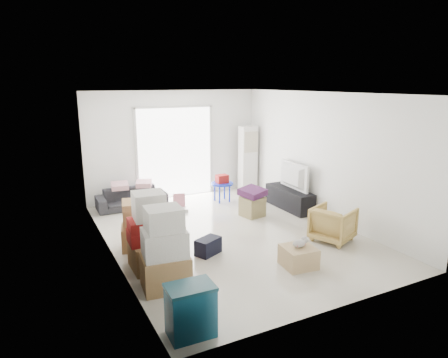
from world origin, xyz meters
name	(u,v)px	position (x,y,z in m)	size (l,w,h in m)	color
room_shell	(230,166)	(0.00, 0.00, 1.35)	(4.98, 6.48, 3.18)	beige
sliding_door	(175,149)	(0.00, 2.98, 1.24)	(2.10, 0.04, 2.33)	white
ac_tower	(248,159)	(1.95, 2.65, 0.88)	(0.45, 0.30, 1.75)	white
tv_console	(289,199)	(2.00, 0.78, 0.24)	(0.42, 1.41, 0.47)	black
television	(290,186)	(2.00, 0.78, 0.54)	(1.07, 0.61, 0.14)	black
sofa	(132,195)	(-1.29, 2.50, 0.31)	(1.60, 0.47, 0.63)	#2B2B31
pillow_left	(119,180)	(-1.54, 2.54, 0.69)	(0.39, 0.31, 0.12)	#D79CA7
pillow_right	(144,178)	(-0.98, 2.50, 0.69)	(0.36, 0.29, 0.12)	#D79CA7
armchair	(333,222)	(1.56, -1.18, 0.36)	(0.69, 0.65, 0.71)	tan
storage_bins	(191,310)	(-1.90, -2.66, 0.32)	(0.57, 0.41, 0.63)	navy
box_stack_a	(165,253)	(-1.80, -1.46, 0.54)	(0.72, 0.62, 1.21)	olive
box_stack_b	(150,236)	(-1.80, -0.74, 0.54)	(0.69, 0.62, 1.25)	olive
box_stack_c	(138,225)	(-1.77, 0.11, 0.42)	(0.68, 0.61, 0.87)	olive
loose_box	(170,237)	(-1.24, -0.05, 0.17)	(0.42, 0.42, 0.35)	olive
duffel_bag	(208,246)	(-0.77, -0.69, 0.14)	(0.44, 0.27, 0.28)	black
ottoman	(252,206)	(0.94, 0.70, 0.22)	(0.44, 0.44, 0.44)	#948956
blanket	(252,194)	(0.94, 0.70, 0.51)	(0.48, 0.48, 0.14)	#4F1F4F
kids_table	(222,182)	(0.84, 2.00, 0.49)	(0.55, 0.55, 0.68)	#1027BF
toy_walker	(180,206)	(-0.35, 1.76, 0.11)	(0.34, 0.31, 0.40)	silver
wood_crate	(298,257)	(0.32, -1.78, 0.17)	(0.50, 0.50, 0.33)	tan
plush_bunny	(301,242)	(0.36, -1.77, 0.40)	(0.31, 0.17, 0.15)	#B2ADA8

